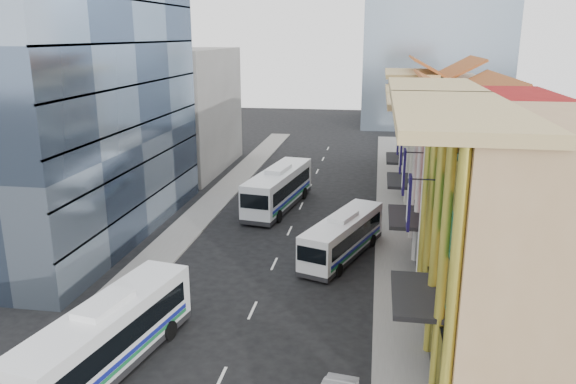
% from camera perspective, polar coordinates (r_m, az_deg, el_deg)
% --- Properties ---
extents(sidewalk_right, '(3.00, 90.00, 0.15)m').
position_cam_1_polar(sidewalk_right, '(45.80, 10.76, -4.36)').
color(sidewalk_right, slate).
rests_on(sidewalk_right, ground).
extents(sidewalk_left, '(3.00, 90.00, 0.15)m').
position_cam_1_polar(sidewalk_left, '(48.24, -9.88, -3.27)').
color(sidewalk_left, slate).
rests_on(sidewalk_left, ground).
extents(shophouse_tan, '(8.00, 14.00, 12.00)m').
position_cam_1_polar(shophouse_tan, '(28.69, 23.23, -5.13)').
color(shophouse_tan, tan).
rests_on(shophouse_tan, ground).
extents(shophouse_red, '(8.00, 10.00, 12.00)m').
position_cam_1_polar(shophouse_red, '(39.91, 19.27, 0.93)').
color(shophouse_red, maroon).
rests_on(shophouse_red, ground).
extents(shophouse_cream_near, '(8.00, 9.00, 10.00)m').
position_cam_1_polar(shophouse_cream_near, '(49.25, 17.34, 2.59)').
color(shophouse_cream_near, beige).
rests_on(shophouse_cream_near, ground).
extents(shophouse_cream_mid, '(8.00, 9.00, 10.00)m').
position_cam_1_polar(shophouse_cream_mid, '(57.99, 16.16, 4.59)').
color(shophouse_cream_mid, beige).
rests_on(shophouse_cream_mid, ground).
extents(shophouse_cream_far, '(8.00, 12.00, 11.00)m').
position_cam_1_polar(shophouse_cream_far, '(68.19, 15.19, 6.68)').
color(shophouse_cream_far, beige).
rests_on(shophouse_cream_far, ground).
extents(office_tower, '(12.00, 26.00, 30.00)m').
position_cam_1_polar(office_tower, '(46.57, -22.26, 13.88)').
color(office_tower, '#43536A').
rests_on(office_tower, ground).
extents(office_block_far, '(10.00, 18.00, 14.00)m').
position_cam_1_polar(office_block_far, '(67.58, -10.77, 8.16)').
color(office_block_far, gray).
rests_on(office_block_far, ground).
extents(bus_left_near, '(4.69, 11.69, 3.65)m').
position_cam_1_polar(bus_left_near, '(28.77, -17.90, -13.69)').
color(bus_left_near, white).
rests_on(bus_left_near, ground).
extents(bus_left_far, '(4.78, 12.56, 3.93)m').
position_cam_1_polar(bus_left_far, '(51.76, -0.97, 0.47)').
color(bus_left_far, silver).
rests_on(bus_left_far, ground).
extents(bus_right, '(5.69, 10.43, 3.28)m').
position_cam_1_polar(bus_right, '(40.65, 5.60, -4.42)').
color(bus_right, silver).
rests_on(bus_right, ground).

